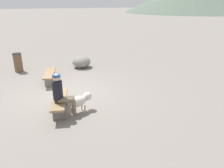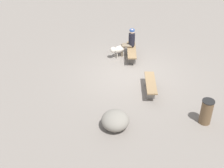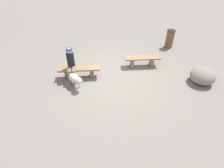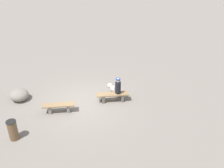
{
  "view_description": "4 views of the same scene",
  "coord_description": "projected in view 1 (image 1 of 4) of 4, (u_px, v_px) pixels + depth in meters",
  "views": [
    {
      "loc": [
        7.73,
        -1.12,
        3.3
      ],
      "look_at": [
        0.75,
        1.63,
        0.41
      ],
      "focal_mm": 34.63,
      "sensor_mm": 36.0,
      "label": 1
    },
    {
      "loc": [
        -10.77,
        3.23,
        7.04
      ],
      "look_at": [
        -1.31,
        1.14,
        0.54
      ],
      "focal_mm": 48.98,
      "sensor_mm": 36.0,
      "label": 2
    },
    {
      "loc": [
        2.03,
        5.77,
        4.44
      ],
      "look_at": [
        0.64,
        1.51,
        0.88
      ],
      "focal_mm": 28.78,
      "sensor_mm": 36.0,
      "label": 3
    },
    {
      "loc": [
        -2.64,
        -11.25,
        7.73
      ],
      "look_at": [
        1.53,
        -0.03,
        0.82
      ],
      "focal_mm": 42.31,
      "sensor_mm": 36.0,
      "label": 4
    }
  ],
  "objects": [
    {
      "name": "dog",
      "position": [
        80.0,
        100.0,
        6.75
      ],
      "size": [
        0.52,
        0.84,
        0.59
      ],
      "rotation": [
        0.0,
        0.0,
        1.94
      ],
      "color": "beige",
      "rests_on": "ground"
    },
    {
      "name": "trash_bin",
      "position": [
        18.0,
        63.0,
        10.64
      ],
      "size": [
        0.42,
        0.42,
        0.93
      ],
      "color": "brown",
      "rests_on": "ground"
    },
    {
      "name": "bench_right",
      "position": [
        60.0,
        102.0,
        6.79
      ],
      "size": [
        1.73,
        0.78,
        0.47
      ],
      "rotation": [
        0.0,
        0.0,
        -0.24
      ],
      "color": "#605B56",
      "rests_on": "ground"
    },
    {
      "name": "bench_left",
      "position": [
        50.0,
        76.0,
        9.24
      ],
      "size": [
        1.62,
        0.75,
        0.46
      ],
      "rotation": [
        0.0,
        0.0,
        -0.24
      ],
      "color": "gray",
      "rests_on": "ground"
    },
    {
      "name": "ground",
      "position": [
        65.0,
        94.0,
        8.29
      ],
      "size": [
        210.0,
        210.0,
        0.06
      ],
      "primitive_type": "cube",
      "color": "gray"
    },
    {
      "name": "seated_person",
      "position": [
        61.0,
        92.0,
        6.39
      ],
      "size": [
        0.4,
        0.66,
        1.35
      ],
      "rotation": [
        0.0,
        0.0,
        -0.22
      ],
      "color": "black",
      "rests_on": "ground"
    },
    {
      "name": "boulder",
      "position": [
        81.0,
        62.0,
        11.39
      ],
      "size": [
        1.1,
        1.08,
        0.61
      ],
      "primitive_type": "ellipsoid",
      "rotation": [
        0.0,
        0.0,
        6.13
      ],
      "color": "gray",
      "rests_on": "ground"
    }
  ]
}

